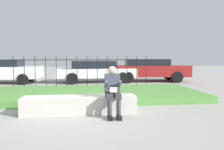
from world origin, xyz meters
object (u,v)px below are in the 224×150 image
at_px(car_parked_right, 149,69).
at_px(car_parked_center, 95,71).
at_px(stone_bench, 80,106).
at_px(car_parked_left, 3,71).
at_px(person_seated_reader, 113,89).

bearing_deg(car_parked_right, car_parked_center, -174.88).
height_order(stone_bench, car_parked_center, car_parked_center).
bearing_deg(car_parked_left, car_parked_center, 0.15).
bearing_deg(car_parked_center, car_parked_right, -2.47).
bearing_deg(car_parked_left, car_parked_right, 0.45).
distance_m(stone_bench, person_seated_reader, 1.03).
xyz_separation_m(stone_bench, car_parked_left, (-4.58, 7.36, 0.53)).
height_order(person_seated_reader, car_parked_center, car_parked_center).
xyz_separation_m(car_parked_right, car_parked_center, (-3.33, -0.05, -0.06)).
height_order(stone_bench, person_seated_reader, person_seated_reader).
relative_size(person_seated_reader, car_parked_left, 0.31).
xyz_separation_m(person_seated_reader, car_parked_right, (3.20, 7.74, 0.06)).
relative_size(car_parked_right, car_parked_left, 1.16).
relative_size(person_seated_reader, car_parked_right, 0.26).
xyz_separation_m(stone_bench, car_parked_center, (0.72, 7.36, 0.49)).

